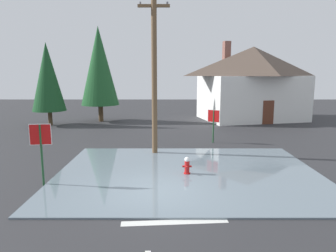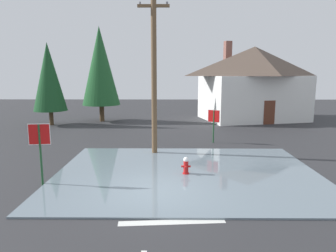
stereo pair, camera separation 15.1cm
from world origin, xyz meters
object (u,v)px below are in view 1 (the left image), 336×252
Objects in this scene: pine_tree_tall_left at (99,66)px; stop_sign_far at (213,119)px; pine_tree_mid_left at (47,77)px; utility_pole at (154,73)px; house at (252,82)px; fire_hydrant at (186,166)px; stop_sign_near at (40,142)px.

stop_sign_far is at bearing -44.45° from pine_tree_tall_left.
stop_sign_far is at bearing -27.51° from pine_tree_mid_left.
utility_pole is 15.11m from house.
pine_tree_mid_left is (-12.51, 6.52, 2.49)m from stop_sign_far.
stop_sign_far reaches higher than fire_hydrant.
stop_sign_far is (3.49, 2.64, -2.79)m from utility_pole.
fire_hydrant is 0.12× the size of pine_tree_mid_left.
stop_sign_near is 6.74m from utility_pole.
house is at bearing 54.11° from stop_sign_near.
stop_sign_far is at bearing 44.39° from stop_sign_near.
house is 1.58× the size of pine_tree_mid_left.
stop_sign_near is at bearing -130.50° from utility_pole.
pine_tree_tall_left is (-5.29, 11.25, 0.60)m from utility_pole.
stop_sign_near is 0.29× the size of pine_tree_tall_left.
fire_hydrant is 0.10× the size of utility_pole.
house reaches higher than stop_sign_near.
house reaches higher than stop_sign_far.
utility_pole is 5.19m from stop_sign_far.
fire_hydrant is 5.44m from utility_pole.
stop_sign_far is 14.33m from pine_tree_mid_left.
pine_tree_tall_left reaches higher than utility_pole.
utility_pole is 0.77× the size of house.
house is (12.49, 17.26, 1.72)m from stop_sign_near.
pine_tree_tall_left reaches higher than pine_tree_mid_left.
stop_sign_near is 21.37m from house.
utility_pole reaches higher than fire_hydrant.
fire_hydrant is 0.38× the size of stop_sign_far.
utility_pole is at bearing -142.90° from stop_sign_far.
stop_sign_near is 14.93m from pine_tree_mid_left.
utility_pole is at bearing 49.50° from stop_sign_near.
fire_hydrant is 6.57m from stop_sign_far.
utility_pole is 12.86m from pine_tree_mid_left.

